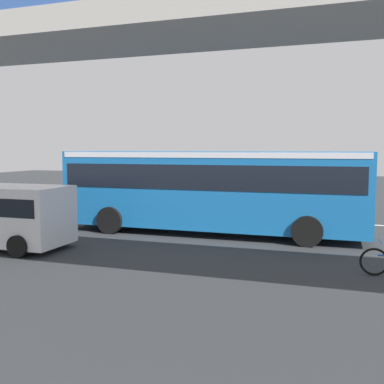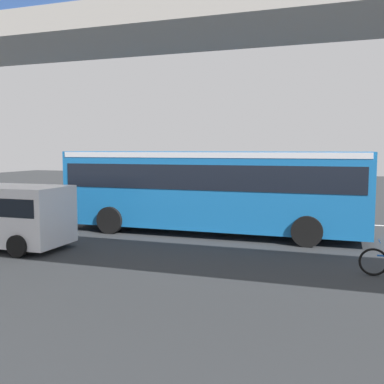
# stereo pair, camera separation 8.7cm
# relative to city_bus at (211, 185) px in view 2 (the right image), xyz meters

# --- Properties ---
(ground) EXTENTS (80.00, 80.00, 0.00)m
(ground) POSITION_rel_city_bus_xyz_m (0.39, -1.38, -1.88)
(ground) COLOR #2D3033
(city_bus) EXTENTS (11.54, 2.85, 3.15)m
(city_bus) POSITION_rel_city_bus_xyz_m (0.00, 0.00, 0.00)
(city_bus) COLOR #196BB7
(city_bus) RESTS_ON ground
(pedestrian) EXTENTS (0.38, 0.38, 1.79)m
(pedestrian) POSITION_rel_city_bus_xyz_m (-2.82, -5.51, -1.00)
(pedestrian) COLOR #2D2D38
(pedestrian) RESTS_ON ground
(traffic_sign) EXTENTS (0.08, 0.60, 2.80)m
(traffic_sign) POSITION_rel_city_bus_xyz_m (3.01, -4.61, 0.01)
(traffic_sign) COLOR slate
(traffic_sign) RESTS_ON ground
(lane_dash_leftmost) EXTENTS (2.00, 0.20, 0.01)m
(lane_dash_leftmost) POSITION_rel_city_bus_xyz_m (-5.61, -3.97, -1.88)
(lane_dash_leftmost) COLOR silver
(lane_dash_leftmost) RESTS_ON ground
(lane_dash_left) EXTENTS (2.00, 0.20, 0.01)m
(lane_dash_left) POSITION_rel_city_bus_xyz_m (-1.61, -3.97, -1.88)
(lane_dash_left) COLOR silver
(lane_dash_left) RESTS_ON ground
(lane_dash_centre) EXTENTS (2.00, 0.20, 0.01)m
(lane_dash_centre) POSITION_rel_city_bus_xyz_m (2.39, -3.97, -1.88)
(lane_dash_centre) COLOR silver
(lane_dash_centre) RESTS_ON ground
(lane_dash_right) EXTENTS (2.00, 0.20, 0.01)m
(lane_dash_right) POSITION_rel_city_bus_xyz_m (6.39, -3.97, -1.88)
(lane_dash_right) COLOR silver
(lane_dash_right) RESTS_ON ground
(pedestrian_overpass) EXTENTS (30.41, 2.60, 7.04)m
(pedestrian_overpass) POSITION_rel_city_bus_xyz_m (0.39, 7.66, 3.40)
(pedestrian_overpass) COLOR #B2ADA5
(pedestrian_overpass) RESTS_ON ground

